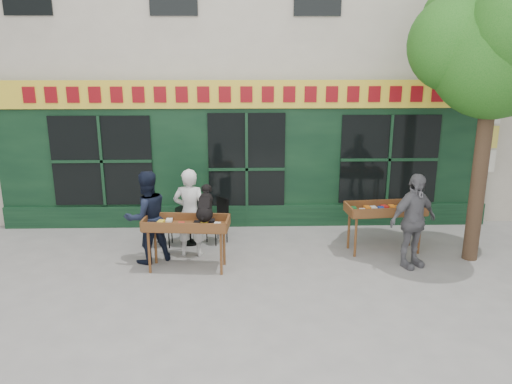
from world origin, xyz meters
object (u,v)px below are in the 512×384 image
man_right (413,221)px  man_left (147,217)px  dog (205,202)px  woman (190,213)px  book_cart_center (186,227)px  book_cart_right (385,212)px  bistro_table (190,219)px

man_right → man_left: bearing=150.4°
dog → man_right: bearing=5.9°
woman → man_left: man_left is taller
woman → man_left: bearing=24.1°
book_cart_center → woman: (0.00, 0.65, 0.05)m
book_cart_right → book_cart_center: bearing=-174.1°
man_right → bistro_table: (-4.21, 1.27, -0.34)m
bistro_table → man_left: (-0.70, -0.90, 0.34)m
man_right → book_cart_right: bearing=86.4°
book_cart_right → man_left: bearing=179.4°
dog → book_cart_right: 3.61m
dog → man_left: size_ratio=0.34×
dog → man_right: 3.80m
book_cart_center → woman: size_ratio=0.89×
book_cart_center → man_left: bearing=158.9°
dog → book_cart_right: dog is taller
dog → book_cart_right: size_ratio=0.39×
dog → bistro_table: size_ratio=0.79×
book_cart_center → man_left: size_ratio=0.88×
book_cart_center → bistro_table: size_ratio=2.04×
woman → man_right: bearing=176.2°
book_cart_center → bistro_table: book_cart_center is taller
bistro_table → book_cart_right: bearing=-7.5°
man_right → man_left: 4.92m
book_cart_right → man_right: size_ratio=0.87×
woman → man_left: 0.82m
book_cart_right → dog: bearing=-172.2°
woman → dog: bearing=121.5°
woman → book_cart_right: (3.83, 0.11, -0.05)m
book_cart_right → bistro_table: book_cart_right is taller
man_right → book_cart_center: bearing=154.8°
man_left → book_cart_right: bearing=153.0°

